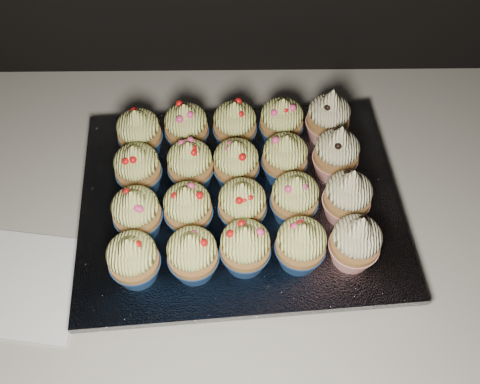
{
  "coord_description": "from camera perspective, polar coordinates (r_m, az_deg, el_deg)",
  "views": [
    {
      "loc": [
        -0.02,
        1.29,
        1.54
      ],
      "look_at": [
        -0.02,
        1.7,
        0.95
      ],
      "focal_mm": 40.0,
      "sensor_mm": 36.0,
      "label": 1
    }
  ],
  "objects": [
    {
      "name": "baking_tray",
      "position": [
        0.75,
        0.0,
        -1.7
      ],
      "size": [
        0.42,
        0.33,
        0.02
      ],
      "primitive_type": "cube",
      "rotation": [
        0.0,
        0.0,
        0.07
      ],
      "color": "black",
      "rests_on": "worktop"
    },
    {
      "name": "cupcake_10",
      "position": [
        0.73,
        -10.84,
        2.47
      ],
      "size": [
        0.06,
        0.06,
        0.08
      ],
      "color": "navy",
      "rests_on": "foil_lining"
    },
    {
      "name": "cupcake_9",
      "position": [
        0.7,
        11.4,
        -0.44
      ],
      "size": [
        0.06,
        0.06,
        0.1
      ],
      "color": "red",
      "rests_on": "foil_lining"
    },
    {
      "name": "cupcake_18",
      "position": [
        0.77,
        4.44,
        7.46
      ],
      "size": [
        0.06,
        0.06,
        0.08
      ],
      "color": "navy",
      "rests_on": "foil_lining"
    },
    {
      "name": "cabinet",
      "position": [
        1.18,
        0.91,
        -14.79
      ],
      "size": [
        2.4,
        0.6,
        0.86
      ],
      "primitive_type": "cube",
      "color": "black",
      "rests_on": "ground"
    },
    {
      "name": "cupcake_14",
      "position": [
        0.74,
        10.23,
        4.07
      ],
      "size": [
        0.06,
        0.06,
        0.1
      ],
      "color": "red",
      "rests_on": "foil_lining"
    },
    {
      "name": "cupcake_3",
      "position": [
        0.66,
        6.5,
        -5.61
      ],
      "size": [
        0.06,
        0.06,
        0.08
      ],
      "color": "navy",
      "rests_on": "foil_lining"
    },
    {
      "name": "cupcake_6",
      "position": [
        0.68,
        -5.57,
        -1.78
      ],
      "size": [
        0.06,
        0.06,
        0.08
      ],
      "color": "navy",
      "rests_on": "foil_lining"
    },
    {
      "name": "cupcake_8",
      "position": [
        0.69,
        5.84,
        -0.69
      ],
      "size": [
        0.06,
        0.06,
        0.08
      ],
      "color": "navy",
      "rests_on": "foil_lining"
    },
    {
      "name": "cupcake_2",
      "position": [
        0.65,
        0.56,
        -5.92
      ],
      "size": [
        0.06,
        0.06,
        0.08
      ],
      "color": "navy",
      "rests_on": "foil_lining"
    },
    {
      "name": "napkin",
      "position": [
        0.76,
        -21.65,
        -9.16
      ],
      "size": [
        0.17,
        0.17,
        0.0
      ],
      "primitive_type": "cube",
      "rotation": [
        0.0,
        0.0,
        -0.14
      ],
      "color": "white",
      "rests_on": "worktop"
    },
    {
      "name": "cupcake_12",
      "position": [
        0.72,
        -0.41,
        3.0
      ],
      "size": [
        0.06,
        0.06,
        0.08
      ],
      "color": "navy",
      "rests_on": "foil_lining"
    },
    {
      "name": "cupcake_7",
      "position": [
        0.68,
        0.23,
        -1.38
      ],
      "size": [
        0.06,
        0.06,
        0.08
      ],
      "color": "navy",
      "rests_on": "foil_lining"
    },
    {
      "name": "cupcake_5",
      "position": [
        0.69,
        -10.94,
        -2.2
      ],
      "size": [
        0.06,
        0.06,
        0.08
      ],
      "color": "navy",
      "rests_on": "foil_lining"
    },
    {
      "name": "cupcake_1",
      "position": [
        0.65,
        -5.07,
        -6.67
      ],
      "size": [
        0.06,
        0.06,
        0.08
      ],
      "color": "navy",
      "rests_on": "foil_lining"
    },
    {
      "name": "cupcake_0",
      "position": [
        0.66,
        -11.29,
        -7.04
      ],
      "size": [
        0.06,
        0.06,
        0.08
      ],
      "color": "navy",
      "rests_on": "foil_lining"
    },
    {
      "name": "cupcake_11",
      "position": [
        0.73,
        -5.32,
        2.89
      ],
      "size": [
        0.06,
        0.06,
        0.08
      ],
      "color": "navy",
      "rests_on": "foil_lining"
    },
    {
      "name": "cupcake_17",
      "position": [
        0.77,
        -0.56,
        7.13
      ],
      "size": [
        0.06,
        0.06,
        0.08
      ],
      "color": "navy",
      "rests_on": "foil_lining"
    },
    {
      "name": "cupcake_16",
      "position": [
        0.77,
        -5.73,
        6.87
      ],
      "size": [
        0.06,
        0.06,
        0.08
      ],
      "color": "navy",
      "rests_on": "foil_lining"
    },
    {
      "name": "cupcake_19",
      "position": [
        0.79,
        9.4,
        7.86
      ],
      "size": [
        0.06,
        0.06,
        0.1
      ],
      "color": "red",
      "rests_on": "foil_lining"
    },
    {
      "name": "worktop",
      "position": [
        0.78,
        1.34,
        -3.21
      ],
      "size": [
        2.44,
        0.64,
        0.04
      ],
      "primitive_type": "cube",
      "color": "beige",
      "rests_on": "cabinet"
    },
    {
      "name": "cupcake_4",
      "position": [
        0.67,
        12.23,
        -5.21
      ],
      "size": [
        0.06,
        0.06,
        0.1
      ],
      "color": "red",
      "rests_on": "foil_lining"
    },
    {
      "name": "cupcake_13",
      "position": [
        0.73,
        4.8,
        3.6
      ],
      "size": [
        0.06,
        0.06,
        0.08
      ],
      "color": "navy",
      "rests_on": "foil_lining"
    },
    {
      "name": "foil_lining",
      "position": [
        0.74,
        0.0,
        -0.98
      ],
      "size": [
        0.46,
        0.37,
        0.01
      ],
      "primitive_type": "cube",
      "rotation": [
        0.0,
        0.0,
        0.07
      ],
      "color": "silver",
      "rests_on": "baking_tray"
    },
    {
      "name": "cupcake_15",
      "position": [
        0.77,
        -10.67,
        6.18
      ],
      "size": [
        0.06,
        0.06,
        0.08
      ],
      "color": "navy",
      "rests_on": "foil_lining"
    }
  ]
}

